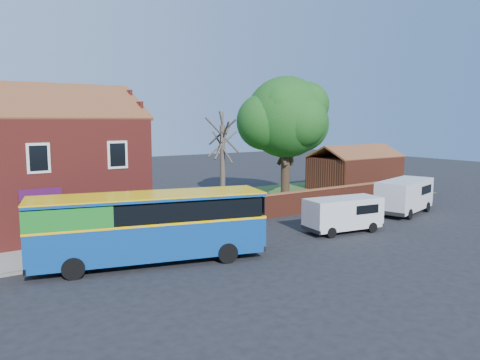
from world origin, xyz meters
TOP-DOWN VIEW (x-y plane):
  - ground at (0.00, 0.00)m, footprint 120.00×120.00m
  - pavement at (-7.00, 5.75)m, footprint 18.00×3.50m
  - kerb at (-7.00, 4.00)m, footprint 18.00×0.15m
  - grass_strip at (13.00, 13.00)m, footprint 26.00×12.00m
  - shop_building at (-7.02, 11.50)m, footprint 12.30×8.13m
  - boundary_wall at (13.00, 7.00)m, footprint 22.00×0.38m
  - outbuilding at (22.00, 13.00)m, footprint 8.20×5.06m
  - bus at (-3.79, 2.43)m, footprint 10.70×5.20m
  - van_near at (8.18, 1.52)m, footprint 4.77×2.47m
  - van_far at (15.69, 2.88)m, footprint 5.73×3.48m
  - large_tree at (12.39, 11.85)m, footprint 8.10×6.41m
  - bare_tree at (4.59, 8.88)m, footprint 2.50×2.98m

SIDE VIEW (x-z plane):
  - ground at x=0.00m, z-range 0.00..0.00m
  - grass_strip at x=13.00m, z-range 0.00..0.04m
  - pavement at x=-7.00m, z-range 0.00..0.12m
  - kerb at x=-7.00m, z-range 0.00..0.14m
  - boundary_wall at x=13.00m, z-range 0.01..1.61m
  - van_near at x=8.18m, z-range 0.12..2.11m
  - van_far at x=15.69m, z-range 0.14..2.49m
  - outbuilding at x=22.00m, z-range -0.48..3.69m
  - bus at x=-3.79m, z-range 0.21..3.37m
  - shop_building at x=-7.02m, z-range -1.84..8.66m
  - bare_tree at x=4.59m, z-range 0.09..6.76m
  - large_tree at x=12.39m, z-range 1.53..11.41m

